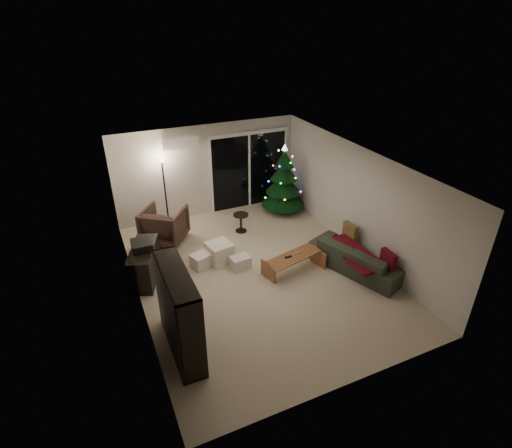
{
  "coord_description": "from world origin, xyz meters",
  "views": [
    {
      "loc": [
        -2.96,
        -6.52,
        5.12
      ],
      "look_at": [
        0.1,
        0.3,
        1.05
      ],
      "focal_mm": 28.0,
      "sensor_mm": 36.0,
      "label": 1
    }
  ],
  "objects": [
    {
      "name": "sofa",
      "position": [
        2.05,
        -0.77,
        0.31
      ],
      "size": [
        1.5,
        2.27,
        0.62
      ],
      "primitive_type": "imported",
      "rotation": [
        0.0,
        0.0,
        1.92
      ],
      "color": "#323D2D",
      "rests_on": "floor"
    },
    {
      "name": "cushion_b",
      "position": [
        2.3,
        -1.42,
        0.56
      ],
      "size": [
        0.15,
        0.41,
        0.41
      ],
      "primitive_type": "cube",
      "rotation": [
        0.0,
        0.0,
        -0.07
      ],
      "color": "#441018",
      "rests_on": "sofa"
    },
    {
      "name": "sofa_throw",
      "position": [
        1.95,
        -0.77,
        0.45
      ],
      "size": [
        0.66,
        1.53,
        0.05
      ],
      "primitive_type": "cube",
      "color": "#441018",
      "rests_on": "sofa"
    },
    {
      "name": "christmas_tree",
      "position": [
        1.9,
        2.46,
        0.98
      ],
      "size": [
        1.41,
        1.41,
        1.97
      ],
      "primitive_type": "cone",
      "rotation": [
        0.0,
        0.0,
        -0.17
      ],
      "color": "black",
      "rests_on": "floor"
    },
    {
      "name": "ottoman",
      "position": [
        -0.6,
        0.77,
        0.23
      ],
      "size": [
        0.61,
        0.61,
        0.47
      ],
      "primitive_type": "cube",
      "rotation": [
        0.0,
        0.0,
        0.18
      ],
      "color": "white",
      "rests_on": "floor"
    },
    {
      "name": "room",
      "position": [
        0.46,
        1.49,
        1.02
      ],
      "size": [
        6.5,
        7.51,
        2.6
      ],
      "color": "beige",
      "rests_on": "ground"
    },
    {
      "name": "armchair",
      "position": [
        -1.51,
        2.19,
        0.45
      ],
      "size": [
        1.35,
        1.35,
        0.89
      ],
      "primitive_type": "imported",
      "rotation": [
        0.0,
        0.0,
        2.5
      ],
      "color": "#3B2921",
      "rests_on": "floor"
    },
    {
      "name": "bookshelf",
      "position": [
        -2.25,
        -1.47,
        0.78
      ],
      "size": [
        0.73,
        1.61,
        1.56
      ],
      "primitive_type": null,
      "rotation": [
        0.0,
        0.0,
        -0.22
      ],
      "color": "black",
      "rests_on": "floor"
    },
    {
      "name": "cardboard_box_b",
      "position": [
        -0.27,
        0.33,
        0.15
      ],
      "size": [
        0.45,
        0.35,
        0.29
      ],
      "primitive_type": "cube",
      "rotation": [
        0.0,
        0.0,
        0.1
      ],
      "color": "silver",
      "rests_on": "floor"
    },
    {
      "name": "media_cabinet",
      "position": [
        -2.25,
        0.79,
        0.38
      ],
      "size": [
        0.85,
        1.3,
        0.76
      ],
      "primitive_type": "cube",
      "rotation": [
        0.0,
        0.0,
        -0.36
      ],
      "color": "black",
      "rests_on": "floor"
    },
    {
      "name": "cardboard_box_a",
      "position": [
        -1.03,
        0.73,
        0.16
      ],
      "size": [
        0.54,
        0.47,
        0.32
      ],
      "primitive_type": "cube",
      "rotation": [
        0.0,
        0.0,
        0.34
      ],
      "color": "silver",
      "rests_on": "floor"
    },
    {
      "name": "side_table",
      "position": [
        0.38,
        1.87,
        0.24
      ],
      "size": [
        0.46,
        0.46,
        0.49
      ],
      "primitive_type": "cylinder",
      "rotation": [
        0.0,
        0.0,
        -0.19
      ],
      "color": "black",
      "rests_on": "floor"
    },
    {
      "name": "remote_b",
      "position": [
        0.85,
        -0.23,
        0.43
      ],
      "size": [
        0.16,
        0.09,
        0.02
      ],
      "primitive_type": "cube",
      "rotation": [
        0.0,
        0.0,
        0.35
      ],
      "color": "slate",
      "rests_on": "coffee_table"
    },
    {
      "name": "stereo",
      "position": [
        -2.25,
        0.79,
        0.84
      ],
      "size": [
        0.39,
        0.46,
        0.16
      ],
      "primitive_type": "cube",
      "color": "black",
      "rests_on": "media_cabinet"
    },
    {
      "name": "cushion_a",
      "position": [
        2.3,
        -0.12,
        0.56
      ],
      "size": [
        0.16,
        0.42,
        0.41
      ],
      "primitive_type": "cube",
      "rotation": [
        0.0,
        0.0,
        0.09
      ],
      "color": "olive",
      "rests_on": "sofa"
    },
    {
      "name": "floor_lamp",
      "position": [
        -1.26,
        2.94,
        0.94
      ],
      "size": [
        0.3,
        0.3,
        1.89
      ],
      "primitive_type": "cylinder",
      "color": "black",
      "rests_on": "floor"
    },
    {
      "name": "remote_a",
      "position": [
        0.6,
        -0.28,
        0.43
      ],
      "size": [
        0.16,
        0.05,
        0.02
      ],
      "primitive_type": "cube",
      "color": "black",
      "rests_on": "coffee_table"
    },
    {
      "name": "coffee_table",
      "position": [
        0.75,
        -0.28,
        0.21
      ],
      "size": [
        1.38,
        0.75,
        0.41
      ],
      "primitive_type": null,
      "rotation": [
        0.0,
        0.0,
        0.23
      ],
      "color": "brown",
      "rests_on": "floor"
    }
  ]
}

